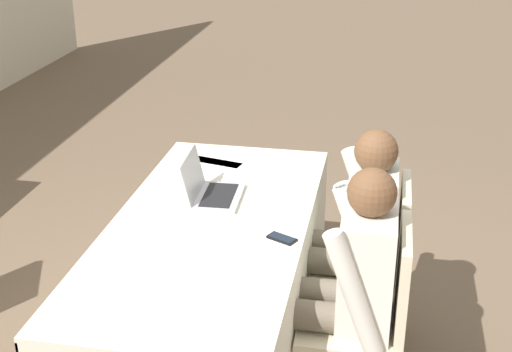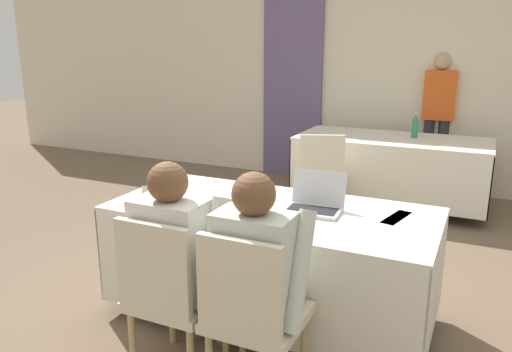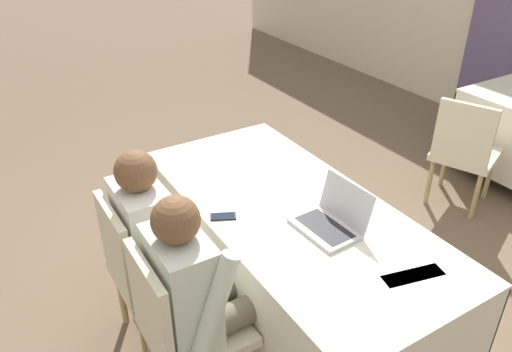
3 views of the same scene
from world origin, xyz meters
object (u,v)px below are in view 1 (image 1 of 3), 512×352
cell_phone (282,238)px  chair_near_right (374,260)px  laptop (211,190)px  person_white_shirt (354,229)px  chair_near_left (370,313)px  person_checkered_shirt (347,278)px

cell_phone → chair_near_right: size_ratio=0.16×
laptop → chair_near_right: 0.86m
person_white_shirt → cell_phone: bearing=-42.5°
laptop → cell_phone: laptop is taller
laptop → chair_near_right: size_ratio=0.38×
laptop → person_white_shirt: 0.72m
laptop → chair_near_right: laptop is taller
person_white_shirt → chair_near_left: bearing=12.7°
cell_phone → chair_near_left: size_ratio=0.16×
cell_phone → person_white_shirt: bearing=-16.6°
chair_near_left → person_white_shirt: size_ratio=0.77×
chair_near_left → person_checkered_shirt: bearing=-90.0°
chair_near_left → person_checkered_shirt: size_ratio=0.77×
chair_near_left → chair_near_right: size_ratio=1.00×
cell_phone → person_white_shirt: person_white_shirt is taller
person_checkered_shirt → person_white_shirt: bearing=-180.0°
chair_near_right → person_white_shirt: (0.00, 0.10, 0.16)m
chair_near_left → chair_near_right: (0.46, 0.00, 0.00)m
person_white_shirt → person_checkered_shirt: bearing=0.0°
cell_phone → chair_near_left: chair_near_left is taller
laptop → person_checkered_shirt: size_ratio=0.29×
chair_near_right → person_white_shirt: 0.19m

